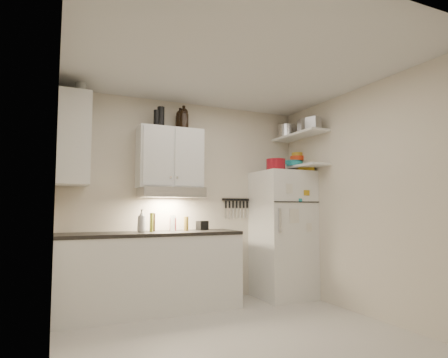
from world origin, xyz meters
name	(u,v)px	position (x,y,z in m)	size (l,w,h in m)	color
floor	(240,339)	(0.00, 0.00, -0.01)	(3.20, 3.00, 0.02)	beige
ceiling	(239,64)	(0.00, 0.00, 2.61)	(3.20, 3.00, 0.02)	silver
back_wall	(188,201)	(0.00, 1.51, 1.30)	(3.20, 0.02, 2.60)	beige
left_wall	(54,195)	(-1.61, 0.00, 1.30)	(0.02, 3.00, 2.60)	beige
right_wall	(366,199)	(1.61, 0.00, 1.30)	(0.02, 3.00, 2.60)	beige
base_cabinet	(151,273)	(-0.55, 1.20, 0.44)	(2.10, 0.60, 0.88)	white
countertop	(152,234)	(-0.55, 1.20, 0.90)	(2.10, 0.62, 0.04)	black
upper_cabinet	(170,158)	(-0.30, 1.33, 1.83)	(0.80, 0.33, 0.75)	white
side_cabinet	(73,140)	(-1.44, 1.20, 1.95)	(0.33, 0.55, 1.00)	white
range_hood	(171,193)	(-0.30, 1.27, 1.39)	(0.76, 0.46, 0.12)	silver
fridge	(283,234)	(1.25, 1.16, 0.85)	(0.70, 0.68, 1.70)	white
shelf_hi	(299,136)	(1.45, 1.02, 2.20)	(0.30, 0.95, 0.03)	white
shelf_lo	(300,167)	(1.45, 1.02, 1.76)	(0.30, 0.95, 0.03)	white
knife_strip	(236,200)	(0.70, 1.49, 1.32)	(0.42, 0.02, 0.03)	black
dutch_oven	(276,165)	(1.04, 0.99, 1.77)	(0.25, 0.25, 0.15)	maroon
book_stack	(305,168)	(1.51, 0.99, 1.74)	(0.21, 0.26, 0.09)	#BF9017
spice_jar	(284,168)	(1.30, 1.17, 1.75)	(0.06, 0.06, 0.11)	silver
stock_pot	(287,132)	(1.45, 1.33, 2.31)	(0.27, 0.27, 0.19)	silver
tin_a	(306,127)	(1.51, 0.95, 2.31)	(0.20, 0.18, 0.20)	#AAAAAD
tin_b	(313,124)	(1.42, 0.67, 2.29)	(0.16, 0.16, 0.16)	#AAAAAD
bowl_teal	(293,164)	(1.51, 1.27, 1.83)	(0.26, 0.26, 0.10)	teal
bowl_orange	(297,159)	(1.56, 1.23, 1.91)	(0.21, 0.21, 0.06)	#F13C16
bowl_yellow	(297,155)	(1.56, 1.23, 1.97)	(0.16, 0.16, 0.05)	gold
plates	(295,164)	(1.37, 1.03, 1.80)	(0.21, 0.21, 0.05)	teal
growler_a	(180,120)	(-0.15, 1.40, 2.34)	(0.12, 0.12, 0.28)	black
growler_b	(184,119)	(-0.12, 1.33, 2.35)	(0.12, 0.12, 0.29)	black
thermos_a	(161,117)	(-0.44, 1.28, 2.33)	(0.09, 0.09, 0.25)	black
thermos_b	(156,118)	(-0.49, 1.27, 2.30)	(0.07, 0.07, 0.20)	black
side_jar	(81,90)	(-1.37, 1.22, 2.53)	(0.12, 0.12, 0.16)	silver
soap_bottle	(142,219)	(-0.67, 1.20, 1.07)	(0.11, 0.11, 0.30)	white
pepper_mill	(186,224)	(-0.10, 1.26, 1.01)	(0.05, 0.05, 0.18)	brown
oil_bottle	(151,222)	(-0.55, 1.22, 1.03)	(0.04, 0.04, 0.22)	olive
vinegar_bottle	(153,222)	(-0.50, 1.32, 1.03)	(0.05, 0.05, 0.22)	black
clear_bottle	(173,223)	(-0.25, 1.33, 1.02)	(0.06, 0.06, 0.19)	silver
red_jar	(173,224)	(-0.25, 1.35, 1.00)	(0.08, 0.08, 0.16)	maroon
caddy	(202,225)	(0.14, 1.33, 0.98)	(0.14, 0.10, 0.12)	black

